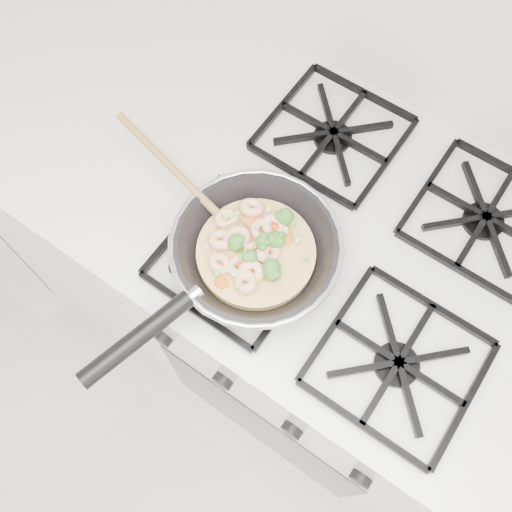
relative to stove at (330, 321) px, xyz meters
The scene contains 3 objects.
stove is the anchor object (origin of this frame).
counter_left 0.80m from the stove, behind, with size 1.00×0.60×0.90m.
skillet 0.53m from the stove, 132.55° to the right, with size 0.44×0.45×0.09m.
Camera 1 is at (0.09, 1.26, 1.77)m, focal length 40.02 mm.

